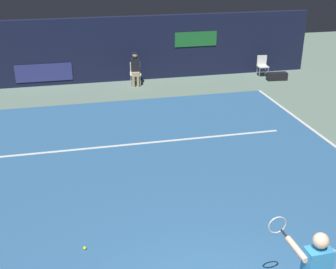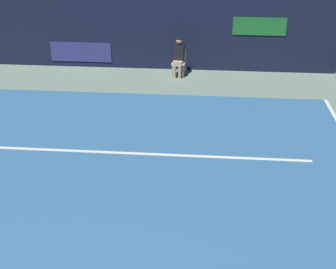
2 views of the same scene
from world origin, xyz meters
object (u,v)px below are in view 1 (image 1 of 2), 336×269
Objects in this scene: line_judge_on_chair at (135,69)px; courtside_chair_near at (262,65)px; equipment_bag at (277,76)px; tennis_ball at (85,248)px.

line_judge_on_chair is 1.50× the size of courtside_chair_near.
line_judge_on_chair is 1.57× the size of equipment_bag.
line_judge_on_chair is 5.92m from equipment_bag.
courtside_chair_near is 0.86m from equipment_bag.
line_judge_on_chair is at bearing 75.67° from tennis_ball.
tennis_ball is at bearing -104.33° from line_judge_on_chair.
courtside_chair_near is at bearing 122.33° from equipment_bag.
courtside_chair_near is 12.92m from tennis_ball.
line_judge_on_chair reaches higher than equipment_bag.
equipment_bag is (8.42, 9.38, 0.11)m from tennis_ball.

